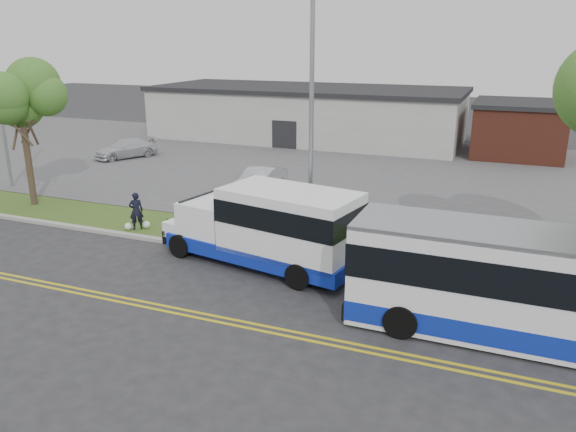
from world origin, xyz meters
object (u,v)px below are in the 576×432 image
at_px(parked_car_b, 126,148).
at_px(pedestrian, 136,211).
at_px(tree_west, 20,104).
at_px(streetlight_near, 311,118).
at_px(shuttle_bus, 272,225).
at_px(parked_car_a, 260,182).
at_px(transit_bus, 559,292).

bearing_deg(parked_car_b, pedestrian, -22.50).
relative_size(tree_west, pedestrian, 4.15).
relative_size(streetlight_near, parked_car_b, 2.15).
relative_size(tree_west, streetlight_near, 0.73).
height_order(shuttle_bus, parked_car_b, shuttle_bus).
height_order(parked_car_a, parked_car_b, parked_car_a).
height_order(shuttle_bus, parked_car_a, shuttle_bus).
relative_size(shuttle_bus, parked_car_b, 1.85).
bearing_deg(parked_car_a, tree_west, -148.78).
height_order(shuttle_bus, pedestrian, shuttle_bus).
bearing_deg(streetlight_near, transit_bus, -27.26).
xyz_separation_m(streetlight_near, pedestrian, (-7.75, -0.83, -4.30)).
xyz_separation_m(tree_west, parked_car_b, (-3.01, 11.40, -4.38)).
xyz_separation_m(streetlight_near, transit_bus, (8.79, -4.53, -3.64)).
relative_size(tree_west, shuttle_bus, 0.84).
xyz_separation_m(transit_bus, parked_car_a, (-13.93, 10.92, -0.77)).
bearing_deg(tree_west, parked_car_b, 104.77).
bearing_deg(shuttle_bus, tree_west, -179.87).
relative_size(pedestrian, parked_car_b, 0.38).
distance_m(tree_west, parked_car_b, 12.58).
bearing_deg(shuttle_bus, pedestrian, 179.46).
bearing_deg(shuttle_bus, parked_car_b, 151.78).
bearing_deg(transit_bus, tree_west, 168.44).
height_order(tree_west, parked_car_a, tree_west).
relative_size(shuttle_bus, transit_bus, 0.72).
distance_m(transit_bus, parked_car_a, 17.71).
bearing_deg(pedestrian, transit_bus, 125.54).
distance_m(shuttle_bus, pedestrian, 7.29).
height_order(transit_bus, pedestrian, transit_bus).
relative_size(tree_west, transit_bus, 0.61).
distance_m(tree_west, parked_car_a, 12.28).
height_order(tree_west, transit_bus, tree_west).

